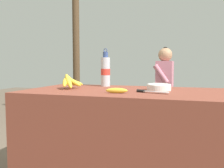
{
  "coord_description": "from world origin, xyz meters",
  "views": [
    {
      "loc": [
        0.45,
        -1.69,
        0.88
      ],
      "look_at": [
        -0.11,
        0.05,
        0.73
      ],
      "focal_mm": 38.0,
      "sensor_mm": 36.0,
      "label": 1
    }
  ],
  "objects_px": {
    "banana_bunch_ripe": "(70,81)",
    "seated_vendor": "(161,83)",
    "serving_bowl": "(159,87)",
    "knife": "(148,91)",
    "water_bottle": "(105,71)",
    "wooden_bench": "(142,101)",
    "loose_banana_front": "(117,91)",
    "support_post_near": "(76,49)",
    "banana_bunch_green": "(108,91)"
  },
  "relations": [
    {
      "from": "banana_bunch_ripe",
      "to": "seated_vendor",
      "type": "relative_size",
      "value": 0.23
    },
    {
      "from": "serving_bowl",
      "to": "knife",
      "type": "relative_size",
      "value": 0.79
    },
    {
      "from": "banana_bunch_ripe",
      "to": "serving_bowl",
      "type": "relative_size",
      "value": 1.48
    },
    {
      "from": "water_bottle",
      "to": "wooden_bench",
      "type": "height_order",
      "value": "water_bottle"
    },
    {
      "from": "knife",
      "to": "seated_vendor",
      "type": "distance_m",
      "value": 1.56
    },
    {
      "from": "serving_bowl",
      "to": "wooden_bench",
      "type": "bearing_deg",
      "value": 105.04
    },
    {
      "from": "water_bottle",
      "to": "wooden_bench",
      "type": "xyz_separation_m",
      "value": [
        0.11,
        1.2,
        -0.44
      ]
    },
    {
      "from": "serving_bowl",
      "to": "loose_banana_front",
      "type": "relative_size",
      "value": 1.17
    },
    {
      "from": "support_post_near",
      "to": "serving_bowl",
      "type": "bearing_deg",
      "value": -48.68
    },
    {
      "from": "seated_vendor",
      "to": "banana_bunch_green",
      "type": "height_order",
      "value": "seated_vendor"
    },
    {
      "from": "loose_banana_front",
      "to": "banana_bunch_green",
      "type": "xyz_separation_m",
      "value": [
        -0.63,
        1.66,
        -0.2
      ]
    },
    {
      "from": "water_bottle",
      "to": "loose_banana_front",
      "type": "bearing_deg",
      "value": -62.42
    },
    {
      "from": "water_bottle",
      "to": "knife",
      "type": "bearing_deg",
      "value": -41.4
    },
    {
      "from": "serving_bowl",
      "to": "knife",
      "type": "height_order",
      "value": "serving_bowl"
    },
    {
      "from": "banana_bunch_ripe",
      "to": "banana_bunch_green",
      "type": "distance_m",
      "value": 1.52
    },
    {
      "from": "wooden_bench",
      "to": "support_post_near",
      "type": "bearing_deg",
      "value": 164.31
    },
    {
      "from": "wooden_bench",
      "to": "banana_bunch_ripe",
      "type": "bearing_deg",
      "value": -101.52
    },
    {
      "from": "water_bottle",
      "to": "support_post_near",
      "type": "bearing_deg",
      "value": 124.18
    },
    {
      "from": "banana_bunch_green",
      "to": "knife",
      "type": "bearing_deg",
      "value": -62.51
    },
    {
      "from": "water_bottle",
      "to": "banana_bunch_green",
      "type": "distance_m",
      "value": 1.29
    },
    {
      "from": "serving_bowl",
      "to": "loose_banana_front",
      "type": "xyz_separation_m",
      "value": [
        -0.24,
        -0.26,
        -0.01
      ]
    },
    {
      "from": "banana_bunch_ripe",
      "to": "banana_bunch_green",
      "type": "relative_size",
      "value": 1.09
    },
    {
      "from": "seated_vendor",
      "to": "support_post_near",
      "type": "height_order",
      "value": "support_post_near"
    },
    {
      "from": "water_bottle",
      "to": "banana_bunch_green",
      "type": "height_order",
      "value": "water_bottle"
    },
    {
      "from": "wooden_bench",
      "to": "serving_bowl",
      "type": "bearing_deg",
      "value": -74.96
    },
    {
      "from": "seated_vendor",
      "to": "support_post_near",
      "type": "relative_size",
      "value": 0.49
    },
    {
      "from": "water_bottle",
      "to": "banana_bunch_green",
      "type": "xyz_separation_m",
      "value": [
        -0.38,
        1.19,
        -0.31
      ]
    },
    {
      "from": "support_post_near",
      "to": "seated_vendor",
      "type": "bearing_deg",
      "value": -14.22
    },
    {
      "from": "support_post_near",
      "to": "water_bottle",
      "type": "bearing_deg",
      "value": -55.82
    },
    {
      "from": "serving_bowl",
      "to": "support_post_near",
      "type": "height_order",
      "value": "support_post_near"
    },
    {
      "from": "loose_banana_front",
      "to": "wooden_bench",
      "type": "distance_m",
      "value": 1.71
    },
    {
      "from": "loose_banana_front",
      "to": "banana_bunch_green",
      "type": "relative_size",
      "value": 0.63
    },
    {
      "from": "seated_vendor",
      "to": "banana_bunch_ripe",
      "type": "bearing_deg",
      "value": 70.04
    },
    {
      "from": "loose_banana_front",
      "to": "knife",
      "type": "xyz_separation_m",
      "value": [
        0.19,
        0.08,
        -0.01
      ]
    },
    {
      "from": "serving_bowl",
      "to": "knife",
      "type": "xyz_separation_m",
      "value": [
        -0.05,
        -0.17,
        -0.02
      ]
    },
    {
      "from": "seated_vendor",
      "to": "support_post_near",
      "type": "xyz_separation_m",
      "value": [
        -1.39,
        0.35,
        0.48
      ]
    },
    {
      "from": "banana_bunch_ripe",
      "to": "seated_vendor",
      "type": "xyz_separation_m",
      "value": [
        0.55,
        1.46,
        -0.11
      ]
    },
    {
      "from": "serving_bowl",
      "to": "water_bottle",
      "type": "relative_size",
      "value": 0.53
    },
    {
      "from": "banana_bunch_green",
      "to": "support_post_near",
      "type": "height_order",
      "value": "support_post_near"
    },
    {
      "from": "water_bottle",
      "to": "knife",
      "type": "distance_m",
      "value": 0.59
    },
    {
      "from": "serving_bowl",
      "to": "support_post_near",
      "type": "relative_size",
      "value": 0.08
    },
    {
      "from": "serving_bowl",
      "to": "loose_banana_front",
      "type": "height_order",
      "value": "serving_bowl"
    },
    {
      "from": "wooden_bench",
      "to": "banana_bunch_green",
      "type": "xyz_separation_m",
      "value": [
        -0.49,
        -0.01,
        0.12
      ]
    },
    {
      "from": "banana_bunch_green",
      "to": "wooden_bench",
      "type": "bearing_deg",
      "value": 1.24
    },
    {
      "from": "water_bottle",
      "to": "loose_banana_front",
      "type": "xyz_separation_m",
      "value": [
        0.24,
        -0.47,
        -0.12
      ]
    },
    {
      "from": "serving_bowl",
      "to": "banana_bunch_green",
      "type": "bearing_deg",
      "value": 121.95
    },
    {
      "from": "wooden_bench",
      "to": "banana_bunch_green",
      "type": "relative_size",
      "value": 7.95
    },
    {
      "from": "banana_bunch_ripe",
      "to": "wooden_bench",
      "type": "relative_size",
      "value": 0.14
    },
    {
      "from": "banana_bunch_green",
      "to": "water_bottle",
      "type": "bearing_deg",
      "value": -72.11
    },
    {
      "from": "banana_bunch_ripe",
      "to": "water_bottle",
      "type": "bearing_deg",
      "value": 56.49
    }
  ]
}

